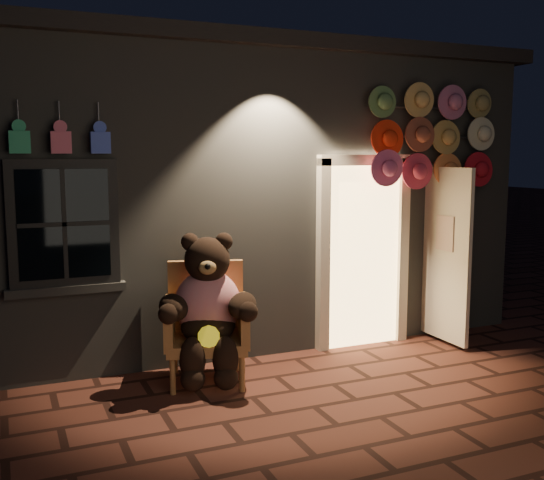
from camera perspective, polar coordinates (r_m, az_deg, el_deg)
ground at (r=5.76m, az=3.81°, el=-14.70°), size 60.00×60.00×0.00m
shop_building at (r=9.08m, az=-7.60°, el=4.72°), size 7.30×5.95×3.51m
wicker_armchair at (r=6.28m, az=-5.90°, el=-7.33°), size 0.94×0.89×1.14m
teddy_bear at (r=6.10m, az=-5.76°, el=-6.05°), size 0.98×0.89×1.40m
hat_rack at (r=7.57m, az=14.35°, el=8.78°), size 1.68×0.22×2.96m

